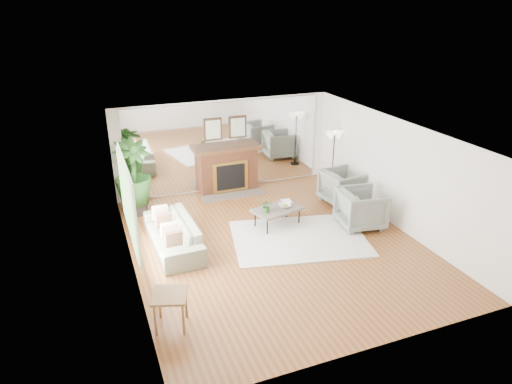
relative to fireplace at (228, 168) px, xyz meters
name	(u,v)px	position (x,y,z in m)	size (l,w,h in m)	color
ground	(275,244)	(0.00, -3.26, -0.66)	(7.00, 7.00, 0.00)	brown
wall_left	(129,214)	(-2.99, -3.26, 0.59)	(0.02, 7.00, 2.50)	white
wall_right	(395,173)	(2.99, -3.26, 0.59)	(0.02, 7.00, 2.50)	white
wall_back	(225,145)	(0.00, 0.23, 0.59)	(6.00, 0.02, 2.50)	white
mirror_panel	(225,146)	(0.00, 0.21, 0.59)	(5.40, 0.04, 2.40)	silver
window_panel	(127,201)	(-2.96, -2.86, 0.69)	(0.04, 2.40, 1.50)	#B2E09E
fireplace	(228,168)	(0.00, 0.00, 0.00)	(1.85, 0.83, 2.05)	brown
area_rug	(299,238)	(0.59, -3.23, -0.64)	(2.92, 2.09, 0.03)	beige
coffee_table	(277,210)	(0.40, -2.46, -0.24)	(1.26, 0.92, 0.45)	#65584F
sofa	(173,234)	(-2.09, -2.58, -0.34)	(2.21, 0.86, 0.65)	slate
armchair_back	(343,187)	(2.53, -1.82, -0.22)	(0.94, 0.97, 0.88)	gray
armchair_front	(361,208)	(2.21, -3.18, -0.21)	(0.97, 1.00, 0.91)	gray
side_table	(170,299)	(-2.65, -5.14, -0.14)	(0.69, 0.69, 0.62)	olive
potted_ficus	(133,175)	(-2.60, -0.55, 0.35)	(1.17, 1.17, 1.89)	black
floor_lamp	(334,141)	(2.70, -0.98, 0.77)	(0.55, 0.30, 1.68)	black
tabletop_plant	(267,206)	(0.09, -2.56, -0.06)	(0.27, 0.23, 0.30)	#2C5820
fruit_bowl	(284,206)	(0.58, -2.46, -0.17)	(0.29, 0.29, 0.07)	olive
book	(283,202)	(0.65, -2.20, -0.20)	(0.22, 0.30, 0.02)	olive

